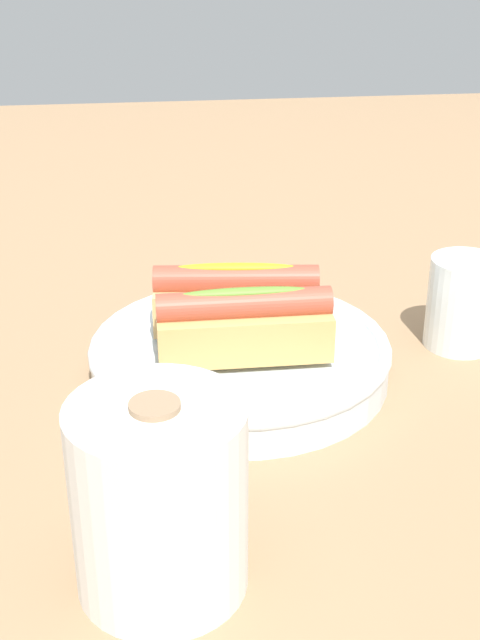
{
  "coord_description": "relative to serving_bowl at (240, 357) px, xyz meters",
  "views": [
    {
      "loc": [
        0.08,
        0.69,
        0.4
      ],
      "look_at": [
        -0.01,
        -0.01,
        0.06
      ],
      "focal_mm": 48.92,
      "sensor_mm": 36.0,
      "label": 1
    }
  ],
  "objects": [
    {
      "name": "hotdog_back",
      "position": [
        -0.0,
        0.03,
        0.05
      ],
      "size": [
        0.15,
        0.05,
        0.06
      ],
      "color": "tan",
      "rests_on": "serving_bowl"
    },
    {
      "name": "serving_bowl",
      "position": [
        0.0,
        0.0,
        0.0
      ],
      "size": [
        0.27,
        0.27,
        0.04
      ],
      "color": "silver",
      "rests_on": "ground_plane"
    },
    {
      "name": "ground_plane",
      "position": [
        0.01,
        0.01,
        -0.02
      ],
      "size": [
        2.4,
        2.4,
        0.0
      ],
      "primitive_type": "plane",
      "color": "#9E7A56"
    },
    {
      "name": "paper_towel_roll",
      "position": [
        0.08,
        0.26,
        0.05
      ],
      "size": [
        0.11,
        0.11,
        0.13
      ],
      "color": "white",
      "rests_on": "ground_plane"
    },
    {
      "name": "hotdog_front",
      "position": [
        0.0,
        -0.03,
        0.05
      ],
      "size": [
        0.15,
        0.07,
        0.06
      ],
      "color": "#DBB270",
      "rests_on": "serving_bowl"
    },
    {
      "name": "water_glass",
      "position": [
        -0.22,
        -0.04,
        0.02
      ],
      "size": [
        0.07,
        0.07,
        0.09
      ],
      "color": "white",
      "rests_on": "ground_plane"
    }
  ]
}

